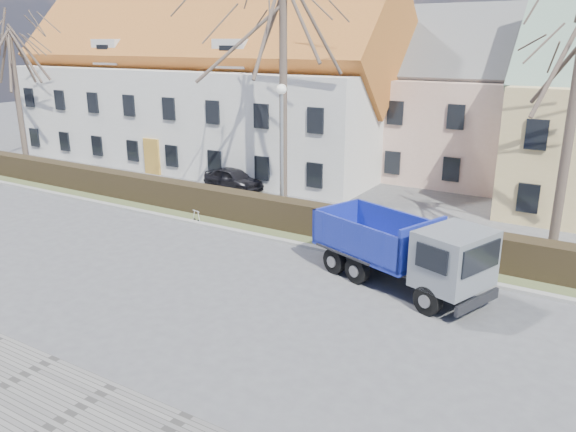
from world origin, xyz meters
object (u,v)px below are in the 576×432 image
Objects in this scene: dump_truck at (394,247)px; cart_frame at (194,215)px; streetlight at (282,154)px; parked_car_a at (233,179)px.

cart_frame is at bearing -169.56° from dump_truck.
cart_frame is at bearing -147.50° from streetlight.
streetlight reaches higher than cart_frame.
streetlight is (-6.81, 3.87, 1.82)m from dump_truck.
cart_frame is 0.19× the size of parked_car_a.
parked_car_a is (-12.08, 7.27, -0.67)m from dump_truck.
streetlight is 6.74m from parked_car_a.
dump_truck is at bearing -112.36° from parked_car_a.
cart_frame is at bearing -152.80° from parked_car_a.
parked_car_a reaches higher than cart_frame.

